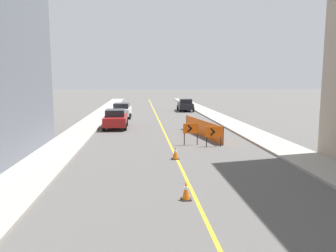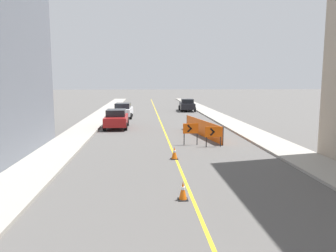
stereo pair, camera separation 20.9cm
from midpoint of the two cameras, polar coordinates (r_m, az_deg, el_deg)
lane_stripe at (r=33.40m, az=-1.86°, el=1.11°), size 0.12×73.63×0.01m
sidewalk_left at (r=33.68m, az=-12.90°, el=1.08°), size 2.36×73.63×0.13m
sidewalk_right at (r=34.34m, az=8.97°, el=1.31°), size 2.36×73.63×0.13m
traffic_cone_third at (r=11.18m, az=2.62°, el=-11.18°), size 0.34×0.34×0.64m
traffic_cone_fourth at (r=16.69m, az=0.93°, el=-4.73°), size 0.38×0.38×0.64m
arrow_barricade_primary at (r=20.27m, az=3.71°, el=-0.63°), size 0.96×0.10×1.35m
arrow_barricade_secondary at (r=19.90m, az=7.67°, el=-1.15°), size 1.02×0.09×1.22m
safety_mesh_fence at (r=23.67m, az=5.70°, el=-0.36°), size 1.33×7.20×1.15m
parked_car_curb_near at (r=27.70m, az=-9.32°, el=1.25°), size 1.93×4.31×1.59m
parked_car_curb_mid at (r=35.27m, az=-8.22°, el=2.70°), size 2.01×4.39×1.59m
parked_car_curb_far at (r=42.98m, az=2.91°, el=3.70°), size 2.02×4.39×1.59m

